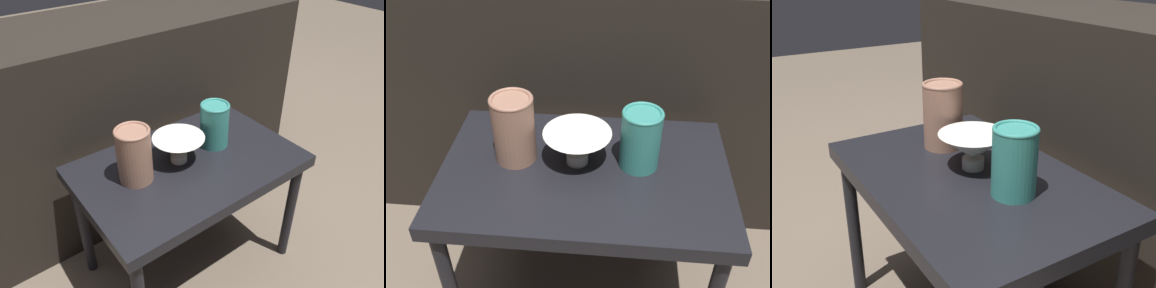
{
  "view_description": "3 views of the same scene",
  "coord_description": "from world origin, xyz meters",
  "views": [
    {
      "loc": [
        -0.57,
        -0.77,
        1.21
      ],
      "look_at": [
        0.01,
        0.0,
        0.54
      ],
      "focal_mm": 35.0,
      "sensor_mm": 36.0,
      "label": 1
    },
    {
      "loc": [
        0.06,
        -0.83,
        1.19
      ],
      "look_at": [
        -0.02,
        0.03,
        0.53
      ],
      "focal_mm": 42.0,
      "sensor_mm": 36.0,
      "label": 2
    },
    {
      "loc": [
        0.79,
        -0.5,
        0.95
      ],
      "look_at": [
        -0.03,
        0.01,
        0.54
      ],
      "focal_mm": 42.0,
      "sensor_mm": 36.0,
      "label": 3
    }
  ],
  "objects": [
    {
      "name": "vase_colorful_right",
      "position": [
        0.13,
        0.03,
        0.56
      ],
      "size": [
        0.1,
        0.1,
        0.15
      ],
      "color": "teal",
      "rests_on": "table"
    },
    {
      "name": "table",
      "position": [
        0.0,
        0.0,
        0.42
      ],
      "size": [
        0.71,
        0.46,
        0.48
      ],
      "color": "black",
      "rests_on": "ground_plane"
    },
    {
      "name": "couch_backdrop",
      "position": [
        0.0,
        0.54,
        0.4
      ],
      "size": [
        1.64,
        0.5,
        0.81
      ],
      "color": "black",
      "rests_on": "ground_plane"
    },
    {
      "name": "bowl",
      "position": [
        -0.02,
        0.02,
        0.54
      ],
      "size": [
        0.17,
        0.17,
        0.09
      ],
      "color": "silver",
      "rests_on": "table"
    },
    {
      "name": "ground_plane",
      "position": [
        0.0,
        0.0,
        0.0
      ],
      "size": [
        8.0,
        8.0,
        0.0
      ],
      "primitive_type": "plane",
      "color": "#6B5B4C"
    },
    {
      "name": "vase_textured_left",
      "position": [
        -0.18,
        0.03,
        0.57
      ],
      "size": [
        0.11,
        0.11,
        0.17
      ],
      "color": "#996B56",
      "rests_on": "table"
    }
  ]
}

